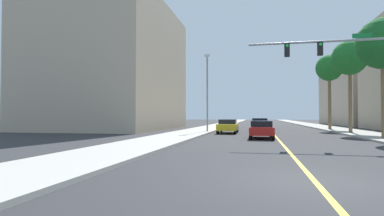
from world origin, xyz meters
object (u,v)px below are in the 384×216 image
Objects in this scene: car_red at (261,129)px; car_gray at (262,123)px; palm_near at (384,44)px; palm_mid at (350,59)px; traffic_signal_mast at (349,63)px; car_blue at (259,124)px; car_yellow at (228,126)px; street_lamp at (207,89)px; palm_far at (329,69)px.

car_red is 1.07× the size of car_gray.
palm_near is 8.00m from palm_mid.
traffic_signal_mast is at bearing -79.22° from car_gray.
palm_near reaches higher than car_blue.
car_yellow is 0.98× the size of car_blue.
palm_far reaches higher than street_lamp.
traffic_signal_mast is 1.08× the size of street_lamp.
car_gray is at bearing 145.41° from palm_far.
car_gray is at bearing 121.02° from palm_mid.
palm_near is (13.76, -7.49, 2.21)m from street_lamp.
car_gray is (0.26, 21.03, -0.01)m from car_red.
palm_far is at bearing 61.85° from car_red.
street_lamp is 16.27m from palm_far.
car_blue is at bearing -157.80° from palm_far.
palm_far is (-0.13, 7.98, 0.21)m from palm_mid.
traffic_signal_mast reaches higher than car_red.
car_yellow is 6.36m from car_blue.
car_gray is at bearing 110.79° from palm_near.
palm_mid reaches higher than traffic_signal_mast.
traffic_signal_mast is at bearing -38.13° from car_red.
palm_near reaches higher than car_gray.
car_gray is (5.61, 13.97, -3.84)m from street_lamp.
palm_far is 11.20m from car_blue.
palm_far is 11.79m from car_gray.
palm_far is (13.58, 8.47, 2.89)m from street_lamp.
palm_mid is (3.20, 11.57, 2.26)m from traffic_signal_mast.
car_gray is at bearing -104.00° from car_yellow.
car_blue is at bearing 44.03° from street_lamp.
palm_far is 2.17× the size of car_gray.
car_yellow reaches higher than car_red.
car_red is 21.03m from car_gray.
palm_near reaches higher than traffic_signal_mast.
car_yellow is (-8.35, 10.59, -4.22)m from traffic_signal_mast.
traffic_signal_mast is 0.95× the size of palm_far.
car_blue reaches higher than car_yellow.
street_lamp is (-10.51, 11.07, -0.41)m from traffic_signal_mast.
street_lamp is 13.98m from palm_mid.
palm_mid is at bearing 74.53° from traffic_signal_mast.
traffic_signal_mast is 15.27m from street_lamp.
palm_mid reaches higher than car_red.
palm_far is at bearing 81.07° from traffic_signal_mast.
palm_near is 10.36m from car_red.
palm_mid is 0.98× the size of palm_far.
palm_near is at bearing -3.16° from car_red.
car_blue is (-8.33, -3.40, -6.67)m from palm_far.
traffic_signal_mast is 1.93× the size of car_red.
car_yellow is at bearing -141.87° from palm_far.
palm_near is 0.96× the size of palm_mid.
street_lamp is at bearing -112.17° from car_gray.
palm_far is at bearing 90.63° from palm_near.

